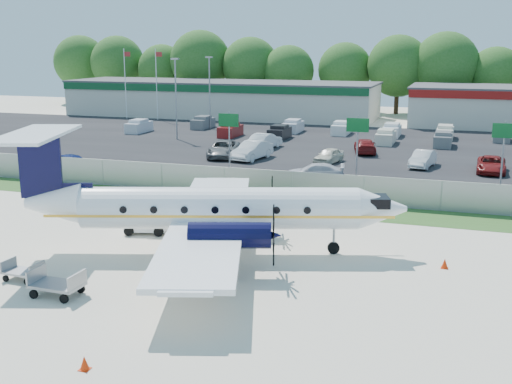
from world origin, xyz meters
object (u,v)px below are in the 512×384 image
(aircraft, at_px, (211,208))
(pushback_tug, at_px, (149,222))
(baggage_cart_near, at_px, (23,271))
(baggage_cart_far, at_px, (57,284))

(aircraft, distance_m, pushback_tug, 5.70)
(aircraft, distance_m, baggage_cart_near, 9.48)
(pushback_tug, xyz_separation_m, baggage_cart_far, (0.71, -9.80, -0.08))
(baggage_cart_near, bearing_deg, aircraft, 42.92)
(pushback_tug, relative_size, baggage_cart_far, 1.20)
(aircraft, distance_m, baggage_cart_far, 8.74)
(aircraft, bearing_deg, baggage_cart_far, -119.13)
(pushback_tug, height_order, baggage_cart_near, pushback_tug)
(pushback_tug, distance_m, baggage_cart_far, 9.83)
(aircraft, relative_size, baggage_cart_far, 9.26)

